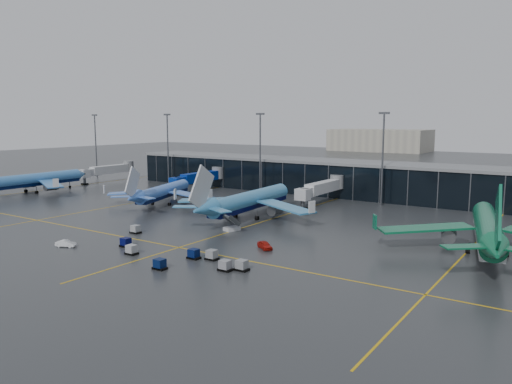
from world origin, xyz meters
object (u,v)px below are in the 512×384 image
Objects in this scene: airliner_klm_west at (36,172)px; service_van_white at (66,243)px; airliner_klm_near at (251,190)px; mobile_airstair at (232,227)px; airliner_arkefly at (163,184)px; service_van_red at (265,245)px; airliner_aer_lingus at (489,214)px; baggage_carts at (175,252)px.

service_van_white is (68.99, -38.03, -5.95)m from airliner_klm_west.
airliner_klm_near is 44.70m from service_van_white.
airliner_klm_near is 16.15m from mobile_airstair.
airliner_arkefly is 31.00m from airliner_klm_near.
service_van_red is at bearing -13.58° from mobile_airstair.
airliner_klm_near reaches higher than airliner_klm_west.
mobile_airstair is at bearing -7.54° from airliner_klm_west.
mobile_airstair is 0.89× the size of service_van_red.
service_van_white is at bearing -160.83° from airliner_aer_lingus.
airliner_klm_near is at bearing 74.21° from service_van_red.
service_van_red reaches higher than service_van_white.
service_van_red is (49.99, -25.00, -5.04)m from airliner_arkefly.
service_van_red is (100.57, -18.57, -5.87)m from airliner_klm_west.
mobile_airstair is at bearing -42.84° from airliner_arkefly.
service_van_white is at bearing -110.67° from airliner_klm_near.
airliner_klm_west is 96.13m from baggage_carts.
service_van_red is at bearing -81.43° from service_van_white.
airliner_klm_near is 53.20m from airliner_aer_lingus.
airliner_klm_near is 37.71m from baggage_carts.
service_van_red is (19.08, -23.02, -6.06)m from airliner_klm_near.
mobile_airstair is 33.24m from service_van_white.
baggage_carts is at bearing -96.62° from service_van_white.
service_van_white is at bearing -86.08° from airliner_arkefly.
baggage_carts is at bearing -154.86° from airliner_aer_lingus.
airliner_arkefly is 8.93× the size of service_van_red.
service_van_red is 1.09× the size of service_van_white.
service_van_red is at bearing -45.16° from airliner_arkefly.
airliner_klm_west is 10.21× the size of service_van_red.
baggage_carts is (90.58, -31.66, -5.82)m from airliner_klm_west.
airliner_klm_near reaches higher than baggage_carts.
airliner_arkefly is 9.75× the size of service_van_white.
service_van_red is (9.99, 13.08, -0.04)m from baggage_carts.
baggage_carts is at bearing -60.79° from mobile_airstair.
baggage_carts is at bearing 177.20° from service_van_red.
airliner_klm_west reaches higher than baggage_carts.
baggage_carts is 22.33m from mobile_airstair.
baggage_carts is at bearing -80.14° from airliner_klm_near.
airliner_aer_lingus is 77.05m from service_van_white.
airliner_aer_lingus is (53.14, -2.62, 0.17)m from airliner_klm_near.
airliner_klm_near is 1.24× the size of baggage_carts.
airliner_klm_west reaches higher than mobile_airstair.
airliner_arkefly reaches higher than service_van_white.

